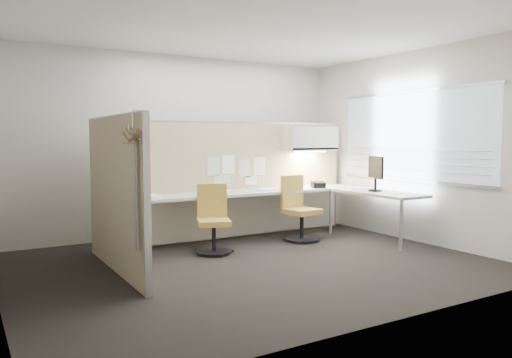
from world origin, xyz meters
TOP-DOWN VIEW (x-y plane):
  - floor at (0.00, 0.00)m, footprint 5.50×4.50m
  - ceiling at (0.00, 0.00)m, footprint 5.50×4.50m
  - wall_back at (0.00, 2.25)m, footprint 5.50×0.02m
  - wall_front at (0.00, -2.25)m, footprint 5.50×0.02m
  - wall_right at (2.75, 0.00)m, footprint 0.02×4.50m
  - window_pane at (2.73, 0.00)m, footprint 0.01×2.80m
  - partition_back at (0.55, 1.60)m, footprint 4.10×0.06m
  - partition_left at (-1.50, 0.50)m, footprint 0.06×2.20m
  - desk at (0.93, 1.13)m, footprint 4.00×2.07m
  - overhead_bin at (1.90, 1.39)m, footprint 0.90×0.36m
  - task_light_strip at (1.90, 1.39)m, footprint 0.60×0.06m
  - pinned_papers at (0.63, 1.57)m, footprint 1.01×0.00m
  - poster at (-1.05, 1.57)m, footprint 0.28×0.00m
  - chair_left at (-0.15, 0.77)m, footprint 0.53×0.55m
  - chair_right at (1.30, 0.85)m, footprint 0.50×0.52m
  - monitor at (2.30, 0.30)m, footprint 0.21×0.47m
  - phone at (1.88, 1.14)m, footprint 0.26×0.25m
  - stapler at (1.57, 1.37)m, footprint 0.14×0.06m
  - tape_dispenser at (1.55, 1.37)m, footprint 0.11×0.09m
  - coat_hook at (-1.58, -0.42)m, footprint 0.18×0.45m
  - paper_stack_0 at (-0.85, 1.26)m, footprint 0.24×0.31m
  - paper_stack_1 at (0.20, 1.21)m, footprint 0.26×0.32m
  - paper_stack_2 at (1.01, 1.32)m, footprint 0.26×0.32m
  - paper_stack_3 at (1.37, 1.17)m, footprint 0.26×0.32m
  - paper_stack_4 at (2.39, 0.67)m, footprint 0.31×0.36m

SIDE VIEW (x-z plane):
  - floor at x=0.00m, z-range -0.01..0.00m
  - chair_left at x=-0.15m, z-range -0.03..0.86m
  - chair_right at x=1.30m, z-range -0.03..0.92m
  - desk at x=0.93m, z-range 0.24..0.97m
  - paper_stack_2 at x=1.01m, z-range 0.73..0.75m
  - paper_stack_4 at x=2.39m, z-range 0.73..0.75m
  - paper_stack_3 at x=1.37m, z-range 0.73..0.76m
  - paper_stack_0 at x=-0.85m, z-range 0.73..0.77m
  - paper_stack_1 at x=0.20m, z-range 0.73..0.78m
  - stapler at x=1.57m, z-range 0.73..0.78m
  - tape_dispenser at x=1.55m, z-range 0.73..0.79m
  - phone at x=1.88m, z-range 0.72..0.84m
  - partition_back at x=0.55m, z-range 0.00..1.75m
  - partition_left at x=-1.50m, z-range 0.00..1.75m
  - monitor at x=2.30m, z-range 0.77..1.29m
  - pinned_papers at x=0.63m, z-range 0.80..1.27m
  - task_light_strip at x=1.90m, z-range 1.29..1.31m
  - wall_back at x=0.00m, z-range 0.00..2.80m
  - wall_front at x=0.00m, z-range 0.00..2.80m
  - wall_right at x=2.75m, z-range 0.00..2.80m
  - coat_hook at x=-1.58m, z-range 0.75..2.09m
  - poster at x=-1.05m, z-range 1.24..1.59m
  - overhead_bin at x=1.90m, z-range 1.32..1.70m
  - window_pane at x=2.73m, z-range 0.90..2.20m
  - ceiling at x=0.00m, z-range 2.80..2.81m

